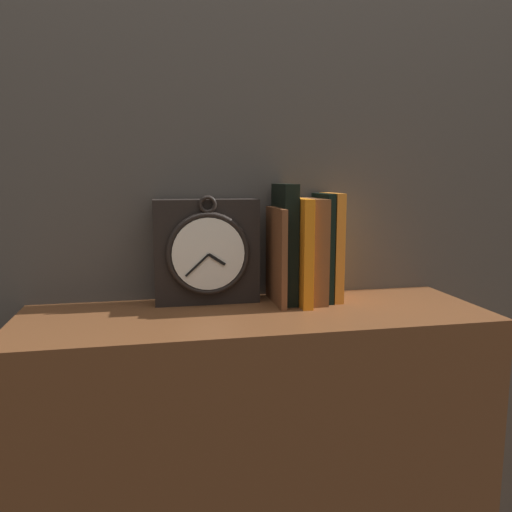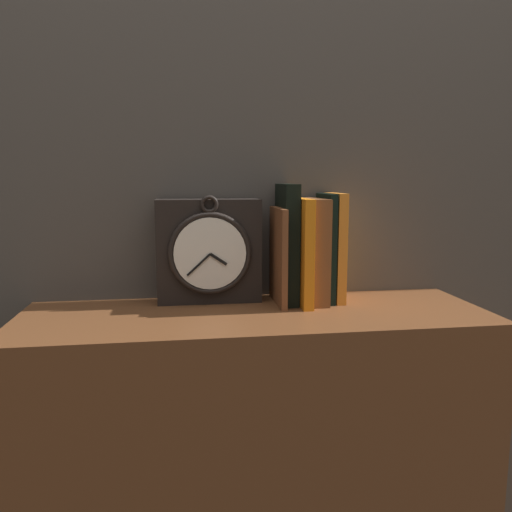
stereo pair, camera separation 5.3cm
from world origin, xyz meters
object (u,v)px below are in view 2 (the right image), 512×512
object	(u,v)px
book_slot1_black	(287,244)
book_slot5_orange	(335,247)
book_slot0_brown	(278,256)
book_slot2_orange	(301,251)
book_slot4_black	(326,247)
clock	(209,251)
book_slot3_brown	(314,250)

from	to	relation	value
book_slot1_black	book_slot5_orange	size ratio (longest dim) A/B	1.08
book_slot0_brown	book_slot2_orange	xyz separation A→B (m)	(0.05, -0.00, 0.01)
book_slot0_brown	book_slot1_black	size ratio (longest dim) A/B	0.81
book_slot2_orange	book_slot4_black	size ratio (longest dim) A/B	0.96
book_slot1_black	book_slot5_orange	world-z (taller)	book_slot1_black
clock	book_slot1_black	size ratio (longest dim) A/B	0.91
book_slot2_orange	book_slot3_brown	size ratio (longest dim) A/B	1.00
clock	book_slot5_orange	bearing A→B (deg)	-4.13
clock	book_slot2_orange	bearing A→B (deg)	-11.06
clock	book_slot3_brown	bearing A→B (deg)	-7.19
book_slot2_orange	book_slot5_orange	xyz separation A→B (m)	(0.08, 0.02, 0.01)
clock	book_slot0_brown	bearing A→B (deg)	-13.11
book_slot3_brown	book_slot2_orange	bearing A→B (deg)	-162.61
clock	book_slot3_brown	distance (m)	0.23
book_slot1_black	book_slot2_orange	xyz separation A→B (m)	(0.03, -0.02, -0.01)
book_slot0_brown	book_slot5_orange	world-z (taller)	book_slot5_orange
book_slot1_black	clock	bearing A→B (deg)	172.17
book_slot2_orange	book_slot3_brown	xyz separation A→B (m)	(0.03, 0.01, -0.00)
book_slot4_black	clock	bearing A→B (deg)	175.39
book_slot3_brown	book_slot1_black	bearing A→B (deg)	174.66
book_slot3_brown	book_slot4_black	xyz separation A→B (m)	(0.03, 0.01, 0.01)
book_slot3_brown	book_slot4_black	distance (m)	0.03
clock	book_slot5_orange	xyz separation A→B (m)	(0.28, -0.02, 0.01)
book_slot2_orange	book_slot3_brown	bearing A→B (deg)	17.39
book_slot2_orange	book_slot3_brown	world-z (taller)	same
book_slot3_brown	book_slot4_black	size ratio (longest dim) A/B	0.96
book_slot4_black	book_slot5_orange	xyz separation A→B (m)	(0.02, 0.00, 0.00)
clock	book_slot1_black	bearing A→B (deg)	-7.83
book_slot2_orange	book_slot5_orange	bearing A→B (deg)	12.76
book_slot2_orange	book_slot3_brown	distance (m)	0.03
book_slot0_brown	book_slot1_black	bearing A→B (deg)	27.23
book_slot4_black	book_slot2_orange	bearing A→B (deg)	-163.61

